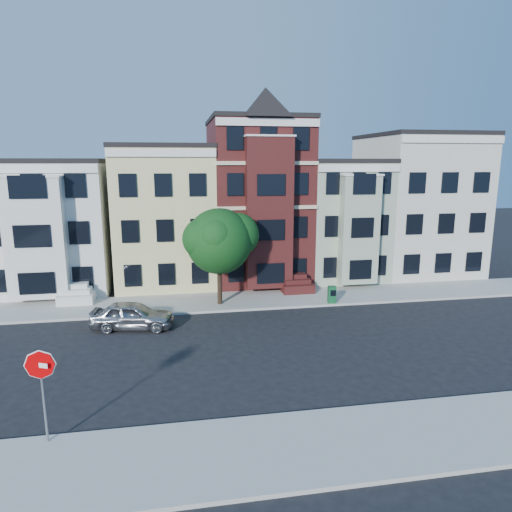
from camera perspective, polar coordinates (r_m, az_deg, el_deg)
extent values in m
plane|color=black|center=(23.43, 6.33, -11.22)|extent=(120.00, 120.00, 0.00)
cube|color=#9E9B93|center=(30.70, 2.18, -5.38)|extent=(60.00, 4.00, 0.15)
cube|color=#9E9B93|center=(16.76, 14.50, -21.31)|extent=(60.00, 4.00, 0.15)
cube|color=silver|center=(36.56, -23.81, 3.51)|extent=(8.00, 9.00, 9.00)
cube|color=beige|center=(35.43, -11.19, 4.87)|extent=(7.00, 9.00, 10.00)
cube|color=#3E1413|center=(35.86, 0.07, 6.77)|extent=(7.00, 9.00, 12.00)
cube|color=#99A88E|center=(37.68, 9.88, 4.55)|extent=(6.00, 9.00, 9.00)
cube|color=beige|center=(40.47, 19.36, 5.97)|extent=(8.00, 9.00, 11.00)
imported|color=#93959A|center=(26.32, -15.18, -7.17)|extent=(4.73, 2.48, 1.53)
cube|color=#165C30|center=(29.88, 9.46, -4.77)|extent=(0.54, 0.49, 1.10)
cylinder|color=beige|center=(28.51, -15.66, -6.40)|extent=(0.24, 0.24, 0.59)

